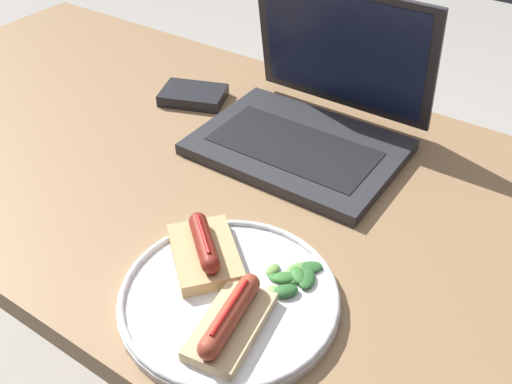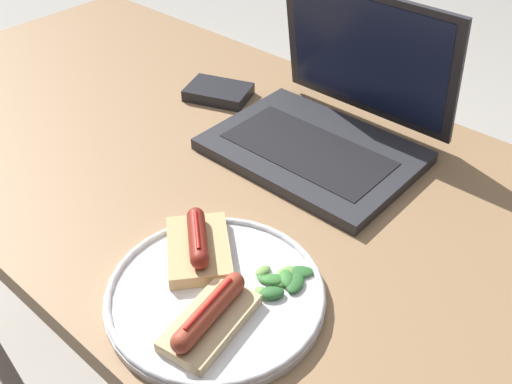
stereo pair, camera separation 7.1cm
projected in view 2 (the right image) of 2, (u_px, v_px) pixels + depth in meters
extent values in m
cube|color=#93704C|center=(224.00, 172.00, 0.87)|extent=(1.42, 0.67, 0.04)
cylinder|color=#93704C|center=(129.00, 140.00, 1.58)|extent=(0.04, 0.04, 0.67)
cube|color=#2D2D33|center=(312.00, 151.00, 0.87)|extent=(0.30, 0.22, 0.02)
cube|color=black|center=(307.00, 149.00, 0.85)|extent=(0.25, 0.12, 0.00)
cube|color=#2D2D33|center=(367.00, 55.00, 0.87)|extent=(0.30, 0.04, 0.21)
cube|color=#192347|center=(366.00, 56.00, 0.87)|extent=(0.27, 0.03, 0.18)
cylinder|color=silver|center=(216.00, 295.00, 0.65)|extent=(0.25, 0.25, 0.01)
torus|color=silver|center=(215.00, 291.00, 0.64)|extent=(0.25, 0.25, 0.01)
cube|color=#D6B784|center=(210.00, 322.00, 0.60)|extent=(0.08, 0.12, 0.01)
cylinder|color=#9E3D28|center=(209.00, 311.00, 0.59)|extent=(0.04, 0.10, 0.02)
sphere|color=#9E3D28|center=(235.00, 283.00, 0.62)|extent=(0.02, 0.02, 0.02)
sphere|color=#9E3D28|center=(181.00, 342.00, 0.56)|extent=(0.02, 0.02, 0.02)
cylinder|color=red|center=(209.00, 304.00, 0.58)|extent=(0.02, 0.08, 0.01)
cube|color=tan|center=(199.00, 249.00, 0.68)|extent=(0.13, 0.13, 0.02)
cylinder|color=maroon|center=(198.00, 237.00, 0.67)|extent=(0.07, 0.07, 0.02)
sphere|color=maroon|center=(200.00, 260.00, 0.64)|extent=(0.02, 0.02, 0.02)
sphere|color=maroon|center=(196.00, 216.00, 0.70)|extent=(0.02, 0.02, 0.02)
cylinder|color=red|center=(197.00, 230.00, 0.67)|extent=(0.05, 0.05, 0.01)
ellipsoid|color=#387A33|center=(262.00, 278.00, 0.66)|extent=(0.02, 0.02, 0.00)
ellipsoid|color=#4C8E3D|center=(283.00, 281.00, 0.65)|extent=(0.03, 0.03, 0.01)
ellipsoid|color=#2D662D|center=(300.00, 272.00, 0.66)|extent=(0.04, 0.03, 0.01)
ellipsoid|color=#709E4C|center=(263.00, 271.00, 0.66)|extent=(0.02, 0.02, 0.01)
ellipsoid|color=#709E4C|center=(264.00, 293.00, 0.64)|extent=(0.02, 0.02, 0.01)
ellipsoid|color=#2D662D|center=(271.00, 293.00, 0.63)|extent=(0.03, 0.03, 0.01)
ellipsoid|color=#387A33|center=(273.00, 279.00, 0.65)|extent=(0.03, 0.03, 0.01)
ellipsoid|color=#387A33|center=(287.00, 279.00, 0.65)|extent=(0.03, 0.03, 0.01)
ellipsoid|color=#2D662D|center=(295.00, 283.00, 0.65)|extent=(0.03, 0.04, 0.01)
ellipsoid|color=#709E4C|center=(286.00, 272.00, 0.66)|extent=(0.02, 0.03, 0.01)
cube|color=#232328|center=(218.00, 92.00, 1.01)|extent=(0.13, 0.11, 0.02)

